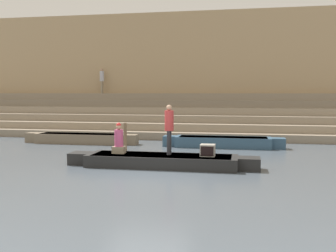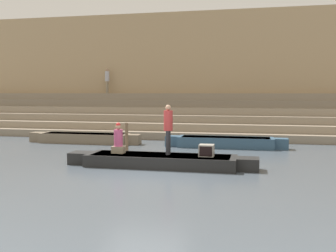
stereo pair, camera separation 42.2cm
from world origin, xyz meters
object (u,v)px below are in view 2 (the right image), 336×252
Objects in this scene: person_standing at (168,126)px; moored_boat_distant at (225,142)px; rowboat_main at (161,160)px; tv_set at (207,150)px; person_on_steps at (107,79)px; person_rowing at (118,141)px; mooring_post at (127,138)px; moored_boat_shore at (84,138)px.

person_standing is 5.50m from moored_boat_distant.
tv_set is (1.59, 0.03, 0.39)m from rowboat_main.
moored_boat_distant is 3.47× the size of person_on_steps.
person_on_steps is (-8.14, 6.04, 3.19)m from moored_boat_distant.
person_rowing reaches higher than rowboat_main.
person_standing is at bearing -47.07° from mooring_post.
person_on_steps reaches higher than person_standing.
rowboat_main is 5.17× the size of mooring_post.
moored_boat_shore is 4.21m from mooring_post.
rowboat_main is at bearing -140.43° from person_standing.
moored_boat_distant is at bearing 67.37° from rowboat_main.
tv_set is 8.72m from moored_boat_shore.
tv_set reaches higher than moored_boat_shore.
person_rowing is at bearing -164.58° from person_standing.
tv_set is at bearing -93.70° from moored_boat_distant.
person_rowing reaches higher than moored_boat_distant.
person_rowing reaches higher than tv_set.
person_standing is at bearing -108.21° from moored_boat_distant.
person_rowing is at bearing 174.22° from rowboat_main.
moored_boat_distant reaches higher than rowboat_main.
rowboat_main is at bearing 173.34° from tv_set.
moored_boat_distant is at bearing 33.41° from mooring_post.
moored_boat_distant is (7.12, -0.14, 0.00)m from moored_boat_shore.
tv_set is at bearing -152.84° from person_on_steps.
person_rowing is at bearing -50.83° from moored_boat_shore.
mooring_post reaches higher than moored_boat_shore.
person_standing is 1.59× the size of person_rowing.
tv_set is (1.34, -0.09, -0.81)m from person_standing.
moored_boat_shore is (-5.28, 5.39, 0.04)m from rowboat_main.
moored_boat_shore is 6.79m from person_on_steps.
tv_set is (3.14, -0.04, -0.25)m from person_rowing.
mooring_post is 10.01m from person_on_steps.
tv_set is at bearing -0.20° from person_rowing.
mooring_post is (-3.70, 2.62, 0.03)m from tv_set.
moored_boat_distant is (1.60, 5.13, -1.16)m from person_standing.
rowboat_main is at bearing -1.93° from person_rowing.
moored_boat_shore is at bearing 177.95° from moored_boat_distant.
tv_set is at bearing -2.37° from rowboat_main.
mooring_post is (-2.11, 2.65, 0.42)m from rowboat_main.
person_on_steps is (-4.74, 11.23, 2.59)m from person_rowing.
mooring_post is at bearing 137.07° from tv_set.
person_on_steps is (-6.54, 11.18, 2.03)m from person_standing.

